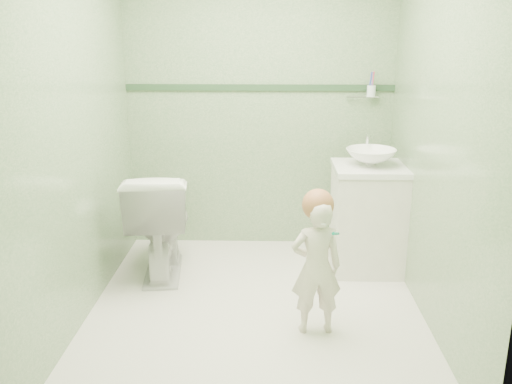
{
  "coord_description": "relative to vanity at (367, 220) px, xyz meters",
  "views": [
    {
      "loc": [
        0.09,
        -3.31,
        1.8
      ],
      "look_at": [
        0.0,
        0.15,
        0.78
      ],
      "focal_mm": 38.59,
      "sensor_mm": 36.0,
      "label": 1
    }
  ],
  "objects": [
    {
      "name": "ground",
      "position": [
        -0.84,
        -0.7,
        -0.4
      ],
      "size": [
        2.5,
        2.5,
        0.0
      ],
      "primitive_type": "plane",
      "color": "silver",
      "rests_on": "ground"
    },
    {
      "name": "room_shell",
      "position": [
        -0.84,
        -0.7,
        0.8
      ],
      "size": [
        2.5,
        2.54,
        2.4
      ],
      "color": "gray",
      "rests_on": "ground"
    },
    {
      "name": "trim_stripe",
      "position": [
        -0.84,
        0.54,
        0.95
      ],
      "size": [
        2.2,
        0.02,
        0.05
      ],
      "primitive_type": "cube",
      "color": "#29462B",
      "rests_on": "room_shell"
    },
    {
      "name": "vanity",
      "position": [
        0.0,
        0.0,
        0.0
      ],
      "size": [
        0.52,
        0.5,
        0.8
      ],
      "primitive_type": "cube",
      "color": "white",
      "rests_on": "ground"
    },
    {
      "name": "counter",
      "position": [
        0.0,
        0.0,
        0.41
      ],
      "size": [
        0.54,
        0.52,
        0.04
      ],
      "primitive_type": "cube",
      "color": "white",
      "rests_on": "vanity"
    },
    {
      "name": "basin",
      "position": [
        0.0,
        0.0,
        0.49
      ],
      "size": [
        0.37,
        0.37,
        0.13
      ],
      "primitive_type": "imported",
      "color": "white",
      "rests_on": "counter"
    },
    {
      "name": "faucet",
      "position": [
        0.0,
        0.19,
        0.57
      ],
      "size": [
        0.03,
        0.13,
        0.18
      ],
      "color": "silver",
      "rests_on": "counter"
    },
    {
      "name": "cup_holder",
      "position": [
        0.05,
        0.48,
        0.93
      ],
      "size": [
        0.26,
        0.07,
        0.21
      ],
      "color": "silver",
      "rests_on": "room_shell"
    },
    {
      "name": "toilet",
      "position": [
        -1.58,
        -0.11,
        0.01
      ],
      "size": [
        0.54,
        0.85,
        0.82
      ],
      "primitive_type": "imported",
      "rotation": [
        0.0,
        0.0,
        3.25
      ],
      "color": "white",
      "rests_on": "ground"
    },
    {
      "name": "toddler",
      "position": [
        -0.47,
        -0.95,
        0.03
      ],
      "size": [
        0.33,
        0.23,
        0.85
      ],
      "primitive_type": "imported",
      "rotation": [
        0.0,
        0.0,
        3.24
      ],
      "color": "beige",
      "rests_on": "ground"
    },
    {
      "name": "hair_cap",
      "position": [
        -0.47,
        -0.93,
        0.42
      ],
      "size": [
        0.19,
        0.19,
        0.19
      ],
      "primitive_type": "sphere",
      "color": "#A1623D",
      "rests_on": "toddler"
    },
    {
      "name": "teal_toothbrush",
      "position": [
        -0.38,
        -1.07,
        0.3
      ],
      "size": [
        0.11,
        0.14,
        0.08
      ],
      "color": "#017C63",
      "rests_on": "toddler"
    }
  ]
}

